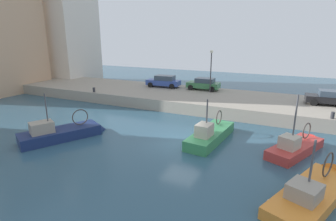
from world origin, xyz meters
TOP-DOWN VIEW (x-y plane):
  - water_surface at (0.00, 0.00)m, footprint 80.00×80.00m
  - quay_wall at (11.50, 0.00)m, footprint 9.00×56.00m
  - fishing_boat_navy at (-2.58, 8.53)m, footprint 6.61×4.68m
  - fishing_boat_red at (2.24, -7.61)m, footprint 5.94×3.89m
  - fishing_boat_green at (1.99, -1.74)m, footprint 6.73×2.44m
  - fishing_boat_orange at (-3.16, -8.39)m, footprint 7.14×4.47m
  - parked_car_black at (12.19, -10.24)m, footprint 2.17×4.24m
  - parked_car_green at (14.13, 2.86)m, footprint 1.91×3.90m
  - parked_car_blue at (13.68, 8.04)m, footprint 2.11×4.39m
  - mooring_bollard_south at (7.35, -10.00)m, footprint 0.28×0.28m
  - mooring_bollard_mid at (7.35, 14.00)m, footprint 0.28×0.28m
  - quay_streetlamp at (13.00, 1.73)m, footprint 0.36×0.36m
  - waterfront_building_west_mid at (16.92, 26.70)m, footprint 7.99×6.89m

SIDE VIEW (x-z plane):
  - water_surface at x=0.00m, z-range 0.00..0.00m
  - fishing_boat_orange at x=-3.16m, z-range -1.99..2.18m
  - fishing_boat_green at x=1.99m, z-range -1.96..2.17m
  - fishing_boat_red at x=2.24m, z-range -2.32..2.53m
  - fishing_boat_navy at x=-2.58m, z-range -2.14..2.37m
  - quay_wall at x=11.50m, z-range 0.00..1.20m
  - mooring_bollard_south at x=7.35m, z-range 1.20..1.75m
  - mooring_bollard_mid at x=7.35m, z-range 1.20..1.75m
  - parked_car_black at x=12.19m, z-range 1.22..2.62m
  - parked_car_green at x=14.13m, z-range 1.21..2.65m
  - parked_car_blue at x=13.68m, z-range 1.21..2.70m
  - quay_streetlamp at x=13.00m, z-range 2.04..6.87m
  - waterfront_building_west_mid at x=16.92m, z-range 0.02..20.59m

